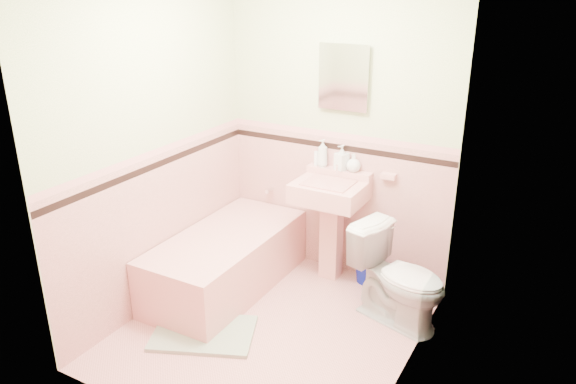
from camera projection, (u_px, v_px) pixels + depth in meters
The scene contains 31 objects.
floor at pixel (272, 328), 4.10m from camera, with size 2.20×2.20×0.00m, color pink.
wall_back at pixel (338, 131), 4.54m from camera, with size 2.50×2.50×0.00m, color #F2E2C5.
wall_front at pixel (157, 231), 2.75m from camera, with size 2.50×2.50×0.00m, color #F2E2C5.
wall_left at pixel (154, 148), 4.10m from camera, with size 2.50×2.50×0.00m, color #F2E2C5.
wall_right at pixel (418, 196), 3.19m from camera, with size 2.50×2.50×0.00m, color #F2E2C5.
wainscot_back at pixel (335, 204), 4.77m from camera, with size 2.00×2.00×0.00m, color pink.
wainscot_front at pixel (169, 338), 2.99m from camera, with size 2.00×2.00×0.00m, color pink.
wainscot_left at pixel (163, 227), 4.33m from camera, with size 2.20×2.20×0.00m, color pink.
wainscot_right at pixel (407, 292), 3.43m from camera, with size 2.20×2.20×0.00m, color pink.
accent_back at pixel (337, 147), 4.57m from camera, with size 2.00×2.00×0.00m, color black.
accent_front at pixel (161, 253), 2.81m from camera, with size 2.00×2.00×0.00m, color black.
accent_left at pixel (158, 165), 4.14m from camera, with size 2.20×2.20×0.00m, color black.
accent_right at pixel (413, 216), 3.25m from camera, with size 2.20×2.20×0.00m, color black.
cap_back at pixel (337, 135), 4.54m from camera, with size 2.00×2.00×0.00m, color pink.
cap_front at pixel (160, 235), 2.77m from camera, with size 2.00×2.00×0.00m, color pink.
cap_left at pixel (157, 152), 4.10m from camera, with size 2.20×2.20×0.00m, color pink.
cap_right at pixel (414, 200), 3.21m from camera, with size 2.20×2.20×0.00m, color pink.
bathtub at pixel (226, 263), 4.57m from camera, with size 0.70×1.50×0.45m, color #DE928E.
tub_faucet at pixel (270, 190), 5.01m from camera, with size 0.04×0.04×0.12m, color silver.
sink at pixel (329, 232), 4.62m from camera, with size 0.56×0.48×0.89m, color #DE928E, non-canonical shape.
sink_faucet at pixel (337, 170), 4.55m from camera, with size 0.02×0.02×0.10m, color silver.
medicine_cabinet at pixel (344, 77), 4.33m from camera, with size 0.39×0.04×0.49m, color white.
soap_dish at pixel (388, 176), 4.41m from camera, with size 0.12×0.07×0.04m, color #DE928E.
soap_bottle_left at pixel (323, 153), 4.61m from camera, with size 0.09×0.09×0.23m, color #B2B2B2.
soap_bottle_mid at pixel (342, 157), 4.53m from camera, with size 0.09×0.10×0.21m, color #B2B2B2.
soap_bottle_right at pixel (354, 163), 4.50m from camera, with size 0.12×0.12×0.15m, color #B2B2B2.
tube at pixel (316, 158), 4.66m from camera, with size 0.04×0.04×0.12m, color white.
toilet at pixel (400, 278), 4.06m from camera, with size 0.41×0.72×0.74m, color white.
bucket at pixel (368, 269), 4.69m from camera, with size 0.24×0.24×0.24m, color #07138D, non-canonical shape.
bath_mat at pixel (204, 333), 4.01m from camera, with size 0.72×0.48×0.03m, color gray.
shoe at pixel (201, 330), 3.98m from camera, with size 0.14×0.07×0.06m, color #BF1E59.
Camera 1 is at (1.78, -2.96, 2.43)m, focal length 34.40 mm.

